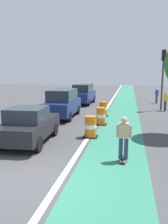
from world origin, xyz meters
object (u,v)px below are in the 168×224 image
object	(u,v)px
parked_suv_second	(63,103)
traffic_barrel_mid	(101,116)
traffic_light_corner	(163,69)
parked_sedan_nearest	(29,125)
pedestrian_waiting	(165,101)
skateboarder_on_lane	(124,137)
traffic_barrel_front	(90,127)
pedestrian_crossing	(157,95)
parked_suv_third	(83,94)
traffic_barrel_back	(103,109)

from	to	relation	value
parked_suv_second	traffic_barrel_mid	size ratio (longest dim) A/B	4.26
traffic_light_corner	parked_sedan_nearest	bearing A→B (deg)	-123.92
parked_suv_second	pedestrian_waiting	xyz separation A→B (m)	(7.75, 4.28, -0.17)
skateboarder_on_lane	parked_suv_second	bearing A→B (deg)	121.04
parked_sedan_nearest	traffic_barrel_front	bearing A→B (deg)	28.31
parked_sedan_nearest	skateboarder_on_lane	bearing A→B (deg)	-18.60
pedestrian_waiting	traffic_light_corner	bearing A→B (deg)	127.47
pedestrian_crossing	parked_suv_third	bearing A→B (deg)	-166.38
traffic_barrel_front	pedestrian_waiting	world-z (taller)	pedestrian_waiting
parked_suv_second	pedestrian_waiting	distance (m)	8.86
traffic_barrel_mid	pedestrian_crossing	distance (m)	11.85
traffic_light_corner	traffic_barrel_mid	bearing A→B (deg)	-124.38
parked_sedan_nearest	parked_suv_third	size ratio (longest dim) A/B	0.90
parked_sedan_nearest	pedestrian_waiting	distance (m)	12.90
traffic_barrel_back	parked_suv_second	bearing A→B (deg)	-160.81
parked_suv_third	traffic_barrel_back	world-z (taller)	parked_suv_third
traffic_barrel_front	traffic_barrel_mid	distance (m)	2.91
parked_suv_third	traffic_barrel_mid	xyz separation A→B (m)	(2.98, -9.13, -0.50)
parked_suv_second	traffic_light_corner	distance (m)	9.14
parked_suv_second	parked_sedan_nearest	bearing A→B (deg)	-88.22
parked_suv_second	traffic_barrel_back	xyz separation A→B (m)	(2.87, 1.00, -0.50)
parked_suv_second	pedestrian_waiting	size ratio (longest dim) A/B	2.88
parked_suv_second	pedestrian_crossing	size ratio (longest dim) A/B	2.88
traffic_barrel_front	skateboarder_on_lane	bearing A→B (deg)	-59.27
traffic_barrel_front	traffic_barrel_back	world-z (taller)	same
traffic_light_corner	pedestrian_crossing	xyz separation A→B (m)	(0.10, 4.48, -2.64)
traffic_barrel_front	pedestrian_crossing	xyz separation A→B (m)	(4.70, 13.86, 0.33)
parked_suv_second	parked_suv_third	bearing A→B (deg)	89.48
traffic_barrel_front	parked_suv_third	bearing A→B (deg)	103.11
pedestrian_crossing	pedestrian_waiting	xyz separation A→B (m)	(0.19, -4.85, 0.00)
skateboarder_on_lane	traffic_barrel_mid	world-z (taller)	skateboarder_on_lane
skateboarder_on_lane	parked_suv_second	distance (m)	8.94
traffic_light_corner	pedestrian_waiting	world-z (taller)	traffic_light_corner
parked_suv_third	traffic_light_corner	world-z (taller)	traffic_light_corner
parked_suv_third	traffic_barrel_mid	world-z (taller)	parked_suv_third
parked_suv_second	pedestrian_crossing	world-z (taller)	parked_suv_second
parked_suv_third	pedestrian_crossing	distance (m)	7.72
traffic_barrel_mid	traffic_light_corner	xyz separation A→B (m)	(4.43, 6.47, 2.97)
parked_sedan_nearest	traffic_barrel_mid	distance (m)	5.21
pedestrian_crossing	pedestrian_waiting	world-z (taller)	same
skateboarder_on_lane	parked_suv_second	size ratio (longest dim) A/B	0.36
parked_suv_third	pedestrian_waiting	world-z (taller)	parked_suv_third
parked_suv_third	traffic_barrel_back	xyz separation A→B (m)	(2.80, -6.31, -0.50)
parked_sedan_nearest	pedestrian_waiting	size ratio (longest dim) A/B	2.60
skateboarder_on_lane	pedestrian_waiting	distance (m)	12.35
parked_sedan_nearest	pedestrian_waiting	world-z (taller)	parked_sedan_nearest
parked_sedan_nearest	pedestrian_crossing	distance (m)	16.98
parked_sedan_nearest	traffic_barrel_front	distance (m)	3.06
parked_suv_second	traffic_barrel_front	xyz separation A→B (m)	(2.87, -4.73, -0.50)
parked_suv_third	traffic_barrel_mid	distance (m)	9.62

